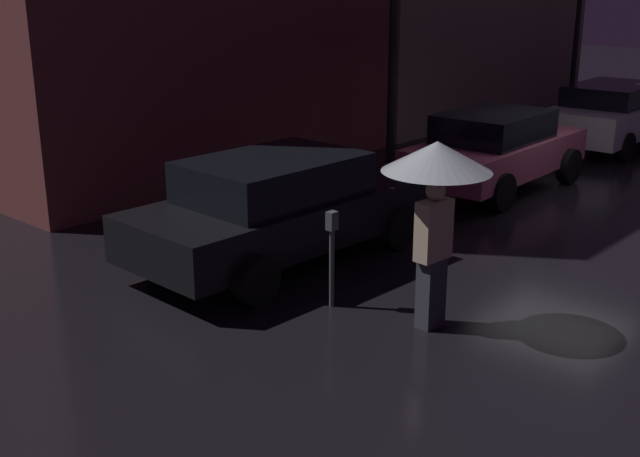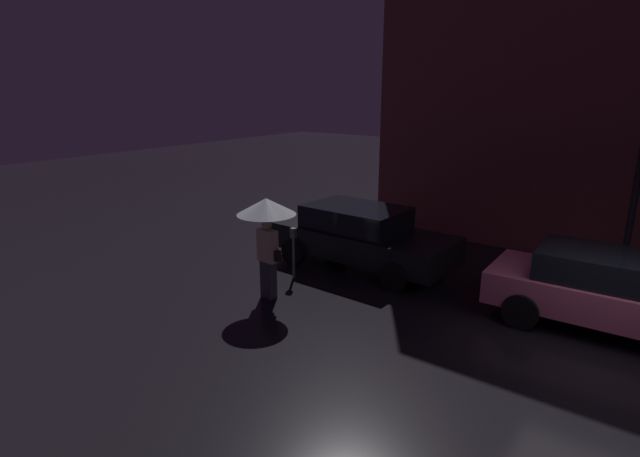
{
  "view_description": "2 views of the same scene",
  "coord_description": "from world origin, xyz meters",
  "px_view_note": "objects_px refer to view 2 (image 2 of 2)",
  "views": [
    {
      "loc": [
        -12.94,
        -5.84,
        3.8
      ],
      "look_at": [
        -6.28,
        0.14,
        0.93
      ],
      "focal_mm": 45.0,
      "sensor_mm": 36.0,
      "label": 1
    },
    {
      "loc": [
        0.58,
        -8.28,
        4.23
      ],
      "look_at": [
        -5.79,
        0.28,
        1.17
      ],
      "focal_mm": 28.0,
      "sensor_mm": 36.0,
      "label": 2
    }
  ],
  "objects_px": {
    "parked_car_black": "(360,235)",
    "pedestrian_with_umbrella": "(267,217)",
    "parked_car_pink": "(608,290)",
    "parking_meter": "(294,247)"
  },
  "relations": [
    {
      "from": "parked_car_pink",
      "to": "pedestrian_with_umbrella",
      "type": "height_order",
      "value": "pedestrian_with_umbrella"
    },
    {
      "from": "parked_car_pink",
      "to": "pedestrian_with_umbrella",
      "type": "xyz_separation_m",
      "value": [
        -5.76,
        -2.55,
        0.97
      ]
    },
    {
      "from": "parked_car_pink",
      "to": "parking_meter",
      "type": "xyz_separation_m",
      "value": [
        -6.08,
        -1.36,
        -0.02
      ]
    },
    {
      "from": "parked_car_black",
      "to": "parking_meter",
      "type": "relative_size",
      "value": 3.87
    },
    {
      "from": "parking_meter",
      "to": "pedestrian_with_umbrella",
      "type": "bearing_deg",
      "value": -75.24
    },
    {
      "from": "parked_car_black",
      "to": "parking_meter",
      "type": "height_order",
      "value": "parked_car_black"
    },
    {
      "from": "parked_car_pink",
      "to": "parking_meter",
      "type": "bearing_deg",
      "value": -169.08
    },
    {
      "from": "pedestrian_with_umbrella",
      "to": "parked_car_pink",
      "type": "bearing_deg",
      "value": -151.19
    },
    {
      "from": "parked_car_black",
      "to": "pedestrian_with_umbrella",
      "type": "xyz_separation_m",
      "value": [
        -0.46,
        -2.78,
        0.96
      ]
    },
    {
      "from": "parked_car_black",
      "to": "pedestrian_with_umbrella",
      "type": "relative_size",
      "value": 2.15
    }
  ]
}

